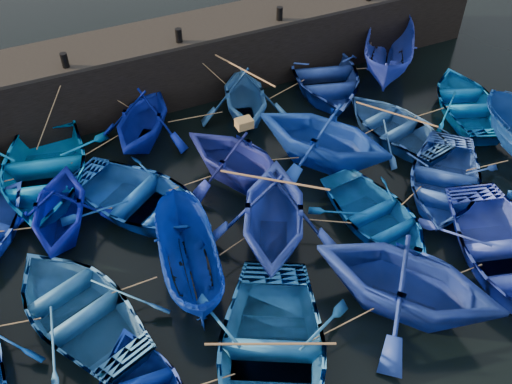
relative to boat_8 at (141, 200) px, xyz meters
name	(u,v)px	position (x,y,z in m)	size (l,w,h in m)	color
ground	(305,282)	(3.24, -4.55, -0.53)	(120.00, 120.00, 0.00)	black
quay_wall	(175,64)	(3.24, 5.95, 0.72)	(26.00, 2.50, 2.50)	black
quay_top	(171,33)	(3.24, 5.95, 2.03)	(26.00, 2.50, 0.12)	black
bollard_1	(65,60)	(-0.76, 5.05, 2.34)	(0.24, 0.24, 0.50)	black
bollard_2	(179,35)	(3.24, 5.05, 2.34)	(0.24, 0.24, 0.50)	black
bollard_3	(280,14)	(7.24, 5.05, 2.34)	(0.24, 0.24, 0.50)	black
boat_1	(43,170)	(-2.47, 2.61, 0.07)	(4.11, 5.75, 1.19)	blue
boat_2	(142,118)	(1.14, 3.43, 0.48)	(3.28, 3.81, 2.00)	#06179B
boat_3	(245,95)	(4.92, 3.17, 0.48)	(3.31, 3.84, 2.02)	#255EA5
boat_4	(324,74)	(8.65, 3.80, 0.05)	(3.98, 5.56, 1.15)	navy
boat_5	(389,53)	(11.45, 3.46, 0.49)	(1.98, 5.26, 2.03)	navy
boat_7	(59,208)	(-2.32, 0.20, 0.46)	(3.23, 3.74, 1.97)	#020E8C
boat_8	(141,200)	(0.00, 0.00, 0.00)	(3.63, 5.07, 1.05)	#0D45A4
boat_9	(236,156)	(3.22, 0.08, 0.53)	(3.45, 4.00, 2.11)	navy
boat_10	(324,134)	(6.20, -0.30, 0.71)	(4.05, 4.69, 2.47)	#0C349A
boat_11	(394,125)	(9.28, -0.08, -0.07)	(3.15, 4.40, 0.91)	navy
boat_12	(468,102)	(12.61, -0.07, -0.05)	(3.26, 4.55, 0.94)	#045CB1
boat_14	(77,307)	(-2.62, -3.09, -0.02)	(3.48, 4.86, 1.01)	#1F5B92
boat_15	(188,260)	(0.41, -3.09, 0.28)	(1.57, 4.18, 1.62)	navy
boat_16	(273,213)	(3.10, -2.81, 0.67)	(3.91, 4.54, 2.39)	#1C3598
boat_17	(377,216)	(6.16, -3.60, -0.08)	(3.04, 4.25, 0.88)	#064997
boat_18	(444,180)	(8.98, -3.19, -0.03)	(3.40, 4.76, 0.99)	#204598
boat_22	(270,358)	(1.15, -6.55, 0.06)	(4.01, 5.60, 1.16)	#185CA0
boat_23	(408,278)	(5.06, -6.40, 0.76)	(4.21, 4.88, 2.57)	navy
boat_24	(507,253)	(8.53, -6.44, 0.03)	(3.87, 5.41, 1.12)	blue
wooden_crate	(244,123)	(3.52, 0.08, 1.72)	(0.50, 0.38, 0.28)	olive
mooring_ropes	(224,156)	(2.95, 0.43, 0.36)	(17.95, 11.59, 2.10)	tan
loose_oars	(300,160)	(4.61, -1.57, 1.12)	(10.39, 11.80, 1.54)	#99724C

